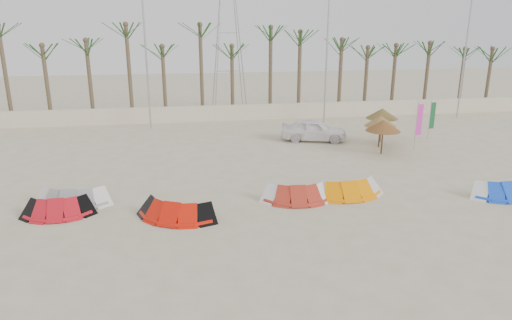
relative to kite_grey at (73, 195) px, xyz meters
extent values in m
plane|color=beige|center=(8.63, -4.87, -0.42)|extent=(120.00, 120.00, 0.00)
cube|color=beige|center=(8.63, 17.13, 0.23)|extent=(60.00, 0.30, 1.30)
cylinder|color=brown|center=(-5.37, 18.63, 2.83)|extent=(0.32, 0.32, 6.50)
ellipsoid|color=#194719|center=(-5.37, 18.63, 6.08)|extent=(4.00, 4.00, 2.40)
cylinder|color=brown|center=(4.63, 18.63, 2.83)|extent=(0.32, 0.32, 6.50)
ellipsoid|color=#194719|center=(4.63, 18.63, 6.08)|extent=(4.00, 4.00, 2.40)
cylinder|color=brown|center=(14.63, 18.63, 2.83)|extent=(0.32, 0.32, 6.50)
ellipsoid|color=#194719|center=(14.63, 18.63, 6.08)|extent=(4.00, 4.00, 2.40)
cylinder|color=brown|center=(24.63, 18.63, 2.83)|extent=(0.32, 0.32, 6.50)
ellipsoid|color=#194719|center=(24.63, 18.63, 6.08)|extent=(4.00, 4.00, 2.40)
cylinder|color=brown|center=(32.63, 18.63, 2.83)|extent=(0.32, 0.32, 6.50)
ellipsoid|color=#194719|center=(32.63, 18.63, 6.08)|extent=(4.00, 4.00, 2.40)
cylinder|color=#A5A8AD|center=(2.63, 15.13, 5.08)|extent=(0.14, 0.14, 11.00)
cylinder|color=#A5A8AD|center=(16.63, 15.13, 5.08)|extent=(0.14, 0.14, 11.00)
cylinder|color=#A5A8AD|center=(28.63, 15.13, 5.08)|extent=(0.14, 0.14, 11.00)
cylinder|color=gray|center=(0.00, -0.31, -0.32)|extent=(3.06, 0.54, 0.20)
cube|color=silver|center=(-1.38, -0.21, -0.17)|extent=(0.72, 1.16, 0.40)
cube|color=silver|center=(1.38, -0.21, -0.17)|extent=(0.72, 1.16, 0.40)
cylinder|color=red|center=(-0.33, -1.47, -0.32)|extent=(2.62, 0.29, 0.20)
cube|color=black|center=(-1.51, -1.37, -0.17)|extent=(0.64, 1.12, 0.40)
cube|color=black|center=(0.85, -1.37, -0.17)|extent=(0.64, 1.12, 0.40)
cylinder|color=red|center=(4.61, -2.54, -0.32)|extent=(2.95, 1.56, 0.20)
cube|color=black|center=(3.18, -2.44, -0.17)|extent=(1.02, 1.25, 0.40)
cube|color=black|center=(6.04, -2.44, -0.17)|extent=(1.02, 1.25, 0.40)
cylinder|color=#B12C1D|center=(10.11, -1.46, -0.32)|extent=(2.94, 0.48, 0.20)
cube|color=white|center=(8.79, -1.36, -0.17)|extent=(0.70, 1.15, 0.40)
cube|color=white|center=(11.43, -1.36, -0.17)|extent=(0.70, 1.15, 0.40)
cylinder|color=#FF8600|center=(12.56, -1.19, -0.32)|extent=(3.32, 0.33, 0.20)
cube|color=silver|center=(11.07, -1.09, -0.17)|extent=(0.64, 1.12, 0.40)
cube|color=silver|center=(14.05, -1.09, -0.17)|extent=(0.64, 1.12, 0.40)
cylinder|color=blue|center=(19.85, -2.58, -0.32)|extent=(2.82, 0.26, 0.20)
cube|color=white|center=(18.59, -2.48, -0.17)|extent=(0.62, 1.11, 0.40)
cylinder|color=#4C331E|center=(17.84, 7.00, 0.59)|extent=(0.10, 0.10, 2.01)
cone|color=#A17740|center=(17.84, 7.00, 1.34)|extent=(2.07, 2.07, 0.70)
cylinder|color=#4C331E|center=(17.31, 5.43, 0.62)|extent=(0.10, 0.10, 2.07)
cone|color=brown|center=(17.31, 5.43, 1.40)|extent=(2.16, 2.16, 0.70)
cylinder|color=#4C331E|center=(18.46, 8.18, 0.71)|extent=(0.10, 0.10, 2.26)
cone|color=brown|center=(18.46, 8.18, 1.59)|extent=(2.17, 2.17, 0.70)
cylinder|color=#A5A8AD|center=(19.88, 6.12, 1.14)|extent=(0.04, 0.04, 3.12)
cube|color=#E333B5|center=(20.10, 6.12, 1.51)|extent=(0.42, 0.08, 2.03)
cylinder|color=#A5A8AD|center=(21.93, 8.10, 0.99)|extent=(0.04, 0.04, 2.83)
cube|color=#18572F|center=(22.15, 8.10, 1.33)|extent=(0.42, 0.10, 1.84)
imported|color=white|center=(14.04, 9.37, 0.34)|extent=(4.81, 3.02, 1.53)
camera|label=1|loc=(5.07, -20.47, 7.51)|focal=32.00mm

